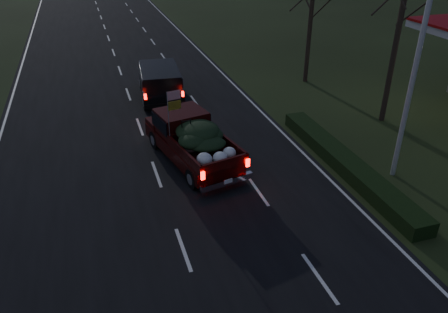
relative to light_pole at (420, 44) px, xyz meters
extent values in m
plane|color=black|center=(-9.50, -2.00, -5.48)|extent=(120.00, 120.00, 0.00)
cube|color=black|center=(-9.50, -2.00, -5.47)|extent=(14.00, 120.00, 0.02)
cube|color=black|center=(-1.70, 1.00, -5.18)|extent=(1.00, 10.00, 0.60)
cylinder|color=silver|center=(0.00, 0.00, -0.98)|extent=(0.20, 0.20, 9.00)
cylinder|color=black|center=(3.00, 5.00, -1.23)|extent=(0.28, 0.28, 8.50)
cylinder|color=black|center=(2.00, 12.00, -1.98)|extent=(0.28, 0.28, 7.00)
cube|color=#330807|center=(-7.76, 3.79, -4.82)|extent=(3.31, 5.87, 0.61)
cube|color=#330807|center=(-7.97, 4.77, -3.99)|extent=(2.37, 2.15, 0.99)
cube|color=black|center=(-7.97, 4.77, -3.88)|extent=(2.45, 2.07, 0.61)
cube|color=#330807|center=(-7.46, 2.39, -4.49)|extent=(2.64, 3.45, 0.07)
ellipsoid|color=black|center=(-7.52, 2.94, -3.99)|extent=(2.14, 2.31, 0.66)
cylinder|color=gray|center=(-8.73, 3.59, -3.22)|extent=(0.04, 0.04, 2.21)
cube|color=red|center=(-8.44, 3.65, -2.30)|extent=(0.57, 0.14, 0.38)
cube|color=gold|center=(-8.44, 3.65, -2.74)|extent=(0.57, 0.14, 0.38)
cube|color=black|center=(-7.68, 11.90, -4.79)|extent=(2.68, 5.53, 0.67)
cube|color=black|center=(-7.71, 11.62, -4.03)|extent=(2.43, 4.07, 0.89)
cube|color=black|center=(-7.71, 11.62, -3.94)|extent=(2.53, 3.97, 0.54)
camera|label=1|loc=(-11.57, -12.91, 3.99)|focal=35.00mm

